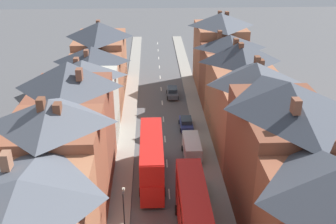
# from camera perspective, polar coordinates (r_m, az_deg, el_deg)

# --- Properties ---
(pavement_left) EXTENTS (2.20, 104.00, 0.14)m
(pavement_left) POSITION_cam_1_polar(r_m,az_deg,el_deg) (54.62, -5.89, -2.95)
(pavement_left) COLOR gray
(pavement_left) RESTS_ON ground
(pavement_right) EXTENTS (2.20, 104.00, 0.14)m
(pavement_right) POSITION_cam_1_polar(r_m,az_deg,el_deg) (54.93, 4.81, -2.73)
(pavement_right) COLOR gray
(pavement_right) RESTS_ON ground
(centre_line_dashes) EXTENTS (0.14, 97.80, 0.01)m
(centre_line_dashes) POSITION_cam_1_polar(r_m,az_deg,el_deg) (52.81, -0.44, -3.93)
(centre_line_dashes) COLOR silver
(centre_line_dashes) RESTS_ON ground
(terrace_row_left) EXTENTS (8.00, 74.85, 13.43)m
(terrace_row_left) POSITION_cam_1_polar(r_m,az_deg,el_deg) (39.76, -14.66, -5.65)
(terrace_row_left) COLOR brown
(terrace_row_left) RESTS_ON ground
(terrace_row_right) EXTENTS (8.00, 74.41, 14.57)m
(terrace_row_right) POSITION_cam_1_polar(r_m,az_deg,el_deg) (39.88, 15.12, -4.74)
(terrace_row_right) COLOR beige
(terrace_row_right) RESTS_ON ground
(double_decker_bus_lead) EXTENTS (2.74, 10.80, 5.30)m
(double_decker_bus_lead) POSITION_cam_1_polar(r_m,az_deg,el_deg) (43.32, -2.39, -6.75)
(double_decker_bus_lead) COLOR red
(double_decker_bus_lead) RESTS_ON ground
(double_decker_bus_mid_street) EXTENTS (2.74, 10.80, 5.30)m
(double_decker_bus_mid_street) POSITION_cam_1_polar(r_m,az_deg,el_deg) (35.95, 3.65, -14.48)
(double_decker_bus_mid_street) COLOR red
(double_decker_bus_mid_street) RESTS_ON ground
(car_near_silver) EXTENTS (1.90, 4.10, 1.62)m
(car_near_silver) POSITION_cam_1_polar(r_m,az_deg,el_deg) (55.27, 2.65, -1.59)
(car_near_silver) COLOR navy
(car_near_silver) RESTS_ON ground
(car_parked_left_a) EXTENTS (1.90, 4.26, 1.67)m
(car_parked_left_a) POSITION_cam_1_polar(r_m,az_deg,el_deg) (42.40, 4.45, -10.84)
(car_parked_left_a) COLOR #144728
(car_parked_left_a) RESTS_ON ground
(car_parked_left_b) EXTENTS (1.90, 4.52, 1.68)m
(car_parked_left_b) POSITION_cam_1_polar(r_m,az_deg,el_deg) (65.59, 0.65, 2.93)
(car_parked_left_b) COLOR #4C515B
(car_parked_left_b) RESTS_ON ground
(delivery_van) EXTENTS (2.20, 5.20, 2.41)m
(delivery_van) POSITION_cam_1_polar(r_m,az_deg,el_deg) (48.26, 3.46, -5.20)
(delivery_van) COLOR silver
(delivery_van) RESTS_ON ground
(street_lamp) EXTENTS (0.20, 1.12, 5.50)m
(street_lamp) POSITION_cam_1_polar(r_m,az_deg,el_deg) (35.33, -6.38, -14.54)
(street_lamp) COLOR black
(street_lamp) RESTS_ON ground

